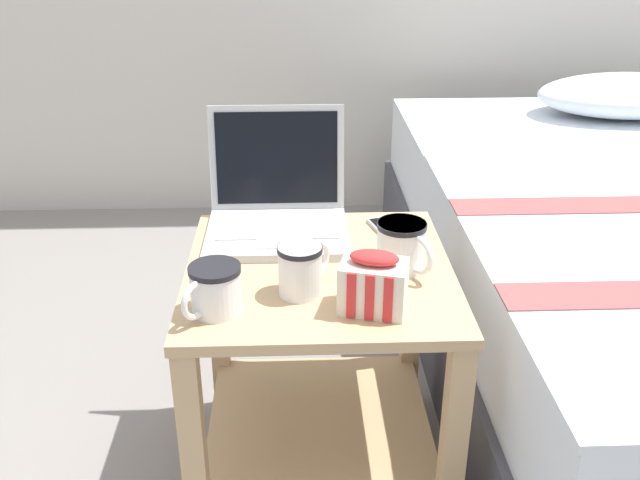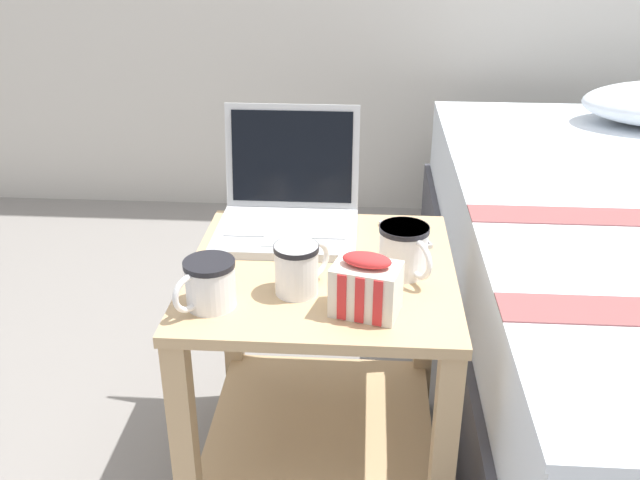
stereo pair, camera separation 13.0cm
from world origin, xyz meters
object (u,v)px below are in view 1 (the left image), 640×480
object	(u,v)px
mug_front_left	(402,244)
snack_bag	(373,284)
mug_front_right	(301,267)
laptop	(277,208)
mug_mid_center	(214,287)
cell_phone	(394,231)

from	to	relation	value
mug_front_left	snack_bag	xyz separation A→B (m)	(-0.07, -0.15, -0.00)
mug_front_right	snack_bag	world-z (taller)	snack_bag
laptop	mug_front_left	xyz separation A→B (m)	(0.25, -0.20, 0.00)
laptop	mug_mid_center	world-z (taller)	laptop
mug_front_right	mug_mid_center	xyz separation A→B (m)	(-0.15, -0.06, -0.00)
mug_front_left	mug_front_right	size ratio (longest dim) A/B	1.20
laptop	cell_phone	xyz separation A→B (m)	(0.26, -0.03, -0.05)
snack_bag	mug_front_left	bearing A→B (deg)	64.36
mug_front_right	mug_mid_center	size ratio (longest dim) A/B	0.91
laptop	snack_bag	size ratio (longest dim) A/B	2.29
mug_front_left	cell_phone	world-z (taller)	mug_front_left
mug_mid_center	cell_phone	xyz separation A→B (m)	(0.36, 0.32, -0.05)
mug_front_left	snack_bag	distance (m)	0.17
mug_mid_center	snack_bag	size ratio (longest dim) A/B	0.89
snack_bag	cell_phone	world-z (taller)	snack_bag
mug_front_left	mug_mid_center	bearing A→B (deg)	-157.01
mug_front_left	snack_bag	bearing A→B (deg)	-115.64
mug_mid_center	mug_front_left	bearing A→B (deg)	22.99
mug_front_right	snack_bag	distance (m)	0.14
mug_mid_center	cell_phone	distance (m)	0.49
laptop	mug_mid_center	distance (m)	0.37
mug_front_left	cell_phone	xyz separation A→B (m)	(0.01, 0.17, -0.05)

